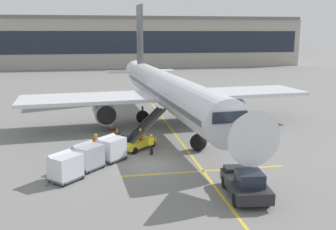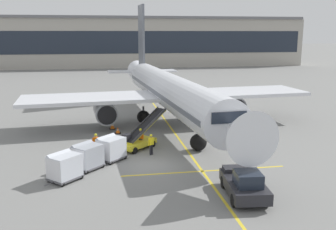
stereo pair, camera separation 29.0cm
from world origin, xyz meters
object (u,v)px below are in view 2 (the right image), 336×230
Objects in this scene: parked_airplane at (169,91)px; pushback_tug at (244,184)px; belt_loader at (139,138)px; baggage_cart_lead at (111,148)px; baggage_cart_third at (64,166)px; ground_crew_by_loader at (96,142)px; ground_crew_wingwalker at (109,144)px; ground_crew_marshaller at (141,137)px; baggage_cart_second at (87,156)px; safety_cone_wingtip at (112,126)px; safety_cone_engine_keepout at (118,130)px; ground_crew_by_carts at (151,143)px.

parked_airplane reaches higher than pushback_tug.
belt_loader is 3.73m from baggage_cart_lead.
baggage_cart_third is 5.69m from ground_crew_by_loader.
parked_airplane is at bearing 57.10° from ground_crew_wingwalker.
baggage_cart_second is at bearing -134.37° from ground_crew_marshaller.
ground_crew_marshaller is at bearing 46.66° from baggage_cart_lead.
safety_cone_engine_keepout is at bearing -75.40° from safety_cone_wingtip.
ground_crew_wingwalker is (1.05, -0.75, 0.00)m from ground_crew_by_loader.
baggage_cart_second reaches higher than safety_cone_engine_keepout.
safety_cone_wingtip is at bearing -167.87° from parked_airplane.
pushback_tug is at bearing -66.78° from safety_cone_engine_keepout.
belt_loader is at bearing -73.44° from safety_cone_wingtip.
ground_crew_wingwalker is (-2.56, -1.87, 0.12)m from belt_loader.
ground_crew_by_loader is 2.80× the size of safety_cone_engine_keepout.
ground_crew_wingwalker is at bearing 56.19° from baggage_cart_third.
pushback_tug is (10.94, -4.51, -0.17)m from baggage_cart_third.
baggage_cart_second reaches higher than ground_crew_wingwalker.
ground_crew_by_loader is 1.00× the size of ground_crew_wingwalker.
safety_cone_engine_keepout is at bearing 108.47° from ground_crew_marshaller.
belt_loader is 2.67× the size of ground_crew_wingwalker.
baggage_cart_third is at bearing -145.61° from ground_crew_by_carts.
baggage_cart_second reaches higher than safety_cone_wingtip.
baggage_cart_lead is at bearing -167.10° from ground_crew_by_carts.
ground_crew_by_carts is at bearing -71.86° from ground_crew_marshaller.
belt_loader is at bearing 48.92° from baggage_cart_third.
ground_crew_by_carts is 2.53× the size of safety_cone_wingtip.
pushback_tug is at bearing -86.29° from parked_airplane.
baggage_cart_lead reaches higher than safety_cone_engine_keepout.
baggage_cart_second is (-1.73, -1.67, 0.00)m from baggage_cart_lead.
parked_airplane is at bearing 12.13° from safety_cone_wingtip.
belt_loader reaches higher than baggage_cart_lead.
pushback_tug is (1.25, -19.32, -2.75)m from parked_airplane.
parked_airplane is 58.33× the size of safety_cone_wingtip.
baggage_cart_third reaches higher than pushback_tug.
pushback_tug is 19.47m from safety_cone_wingtip.
ground_crew_marshaller is 3.25m from ground_crew_wingwalker.
safety_cone_engine_keepout is (2.00, 6.30, -0.70)m from ground_crew_by_loader.
belt_loader reaches higher than ground_crew_by_carts.
parked_airplane reaches higher than baggage_cart_lead.
ground_crew_marshaller is at bearing 47.99° from baggage_cart_third.
belt_loader reaches higher than ground_crew_marshaller.
belt_loader reaches higher than baggage_cart_second.
ground_crew_by_loader reaches higher than safety_cone_engine_keepout.
ground_crew_by_carts is (3.25, 0.74, -0.00)m from baggage_cart_lead.
baggage_cart_second is at bearing -133.09° from belt_loader.
ground_crew_marshaller is at bearing 15.92° from ground_crew_by_loader.
parked_airplane is 64.39× the size of safety_cone_engine_keepout.
ground_crew_by_carts is at bearing 12.90° from baggage_cart_lead.
ground_crew_by_carts is 1.00× the size of ground_crew_marshaller.
belt_loader is 0.19m from ground_crew_marshaller.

